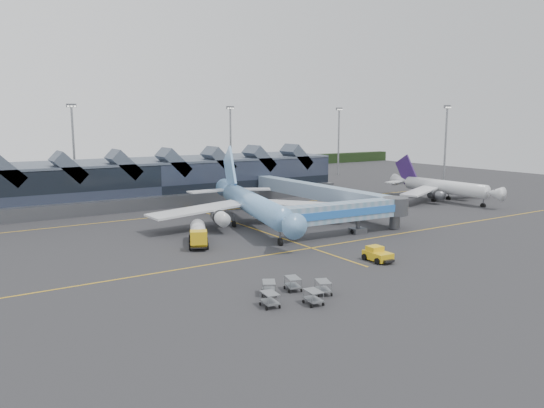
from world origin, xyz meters
TOP-DOWN VIEW (x-y plane):
  - ground at (0.00, 0.00)m, footprint 260.00×260.00m
  - taxi_stripes at (0.00, 10.00)m, footprint 120.00×60.00m
  - tree_line_far at (0.00, 110.00)m, footprint 260.00×4.00m
  - terminal at (-5.07, 47.35)m, footprint 90.00×22.25m
  - light_masts at (21.00, 62.80)m, footprint 132.40×42.56m
  - main_airliner at (1.09, 11.04)m, footprint 35.79×41.94m
  - regional_jet at (52.67, 12.36)m, footprint 27.57×29.94m
  - jet_bridge at (11.42, -4.00)m, footprint 25.46×5.20m
  - fuel_truck at (-12.94, 2.90)m, footprint 5.75×9.34m
  - pushback_tug at (3.11, -18.44)m, footprint 2.85×4.37m
  - baggage_carts at (-14.72, -24.52)m, footprint 8.76×7.31m

SIDE VIEW (x-z plane):
  - ground at x=0.00m, z-range 0.00..0.00m
  - taxi_stripes at x=0.00m, z-range 0.00..0.01m
  - baggage_carts at x=-14.72m, z-range 0.09..1.56m
  - pushback_tug at x=3.11m, z-range -0.10..1.79m
  - fuel_truck at x=-12.94m, z-range 0.19..3.41m
  - tree_line_far at x=0.00m, z-range 0.00..4.00m
  - regional_jet at x=52.67m, z-range -1.88..8.42m
  - jet_bridge at x=11.42m, z-range 0.99..6.48m
  - main_airliner at x=1.09m, z-range -2.81..10.84m
  - terminal at x=-5.07m, z-range -1.38..11.14m
  - light_masts at x=21.00m, z-range 1.26..23.71m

